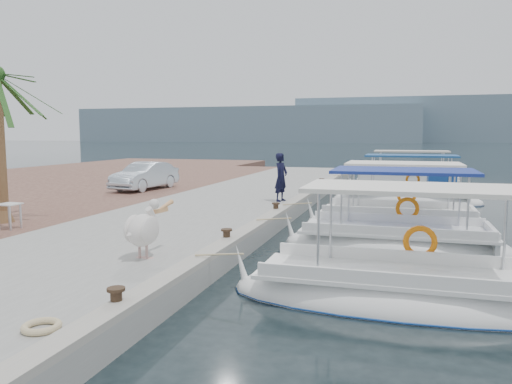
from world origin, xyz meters
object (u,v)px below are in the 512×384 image
Objects in this scene: fishing_caique_a at (403,298)px; fisherman at (281,177)px; fishing_caique_c at (397,224)px; parked_car at (145,176)px; fishing_caique_d at (408,199)px; pelican at (144,229)px; fishing_caique_b at (395,246)px; fishing_caique_e at (407,186)px.

fishing_caique_a is 3.43× the size of fisherman.
fishing_caique_c reaches higher than parked_car.
fishing_caique_c is 6.72m from fishing_caique_d.
fishing_caique_d is (0.19, 14.62, 0.07)m from fishing_caique_a.
fishing_caique_d is 4.22× the size of pelican.
fishing_caique_a is 1.07× the size of fishing_caique_b.
fishing_caique_c is 13.17m from fishing_caique_e.
fishing_caique_d is at bearing 89.27° from fishing_caique_a.
fisherman is at bearing 86.10° from pelican.
parked_car is at bearing 118.87° from pelican.
fisherman is at bearing 115.74° from fishing_caique_a.
fishing_caique_a is at bearing -0.32° from pelican.
fisherman reaches higher than fishing_caique_a.
fishing_caique_a is at bearing -88.34° from fishing_caique_c.
fishing_caique_d is at bearing 68.96° from pelican.
fishing_caique_d is 12.58m from parked_car.
fishing_caique_e is (-0.01, 6.45, -0.07)m from fishing_caique_d.
parked_car is (-12.29, -8.90, 1.04)m from fishing_caique_e.
fishing_caique_c and fishing_caique_d have the same top height.
fishing_caique_b is 14.17m from parked_car.
fishing_caique_d is (0.41, 10.07, 0.07)m from fishing_caique_b.
fisherman is (-4.94, -4.76, 1.27)m from fishing_caique_d.
fishing_caique_d is at bearing 17.44° from parked_car.
fishing_caique_c is 5.11m from fisherman.
fishing_caique_b is at bearing -26.49° from parked_car.
parked_car is (-6.69, 12.14, 0.02)m from pelican.
fishing_caique_b and fishing_caique_e have the same top height.
fishing_caique_d is at bearing -29.77° from fisherman.
fishing_caique_e is at bearing 88.64° from fishing_caique_b.
fishing_caique_e is (0.39, 16.53, 0.00)m from fishing_caique_b.
fishing_caique_a and fishing_caique_b have the same top height.
fishing_caique_c is 0.88× the size of fishing_caique_e.
fisherman is (-4.52, 1.95, 1.34)m from fishing_caique_c.
fishing_caique_b is 10.08m from fishing_caique_d.
fishing_caique_e is 4.34× the size of pelican.
fishing_caique_a is 7.91m from fishing_caique_c.
fishing_caique_e is 1.73× the size of parked_car.
fishing_caique_d is at bearing 86.45° from fishing_caique_c.
pelican is (-5.20, -4.51, 1.02)m from fishing_caique_b.
fishing_caique_a is 0.95× the size of fishing_caique_e.
fishing_caique_b is 3.85× the size of pelican.
fishing_caique_d is at bearing -89.87° from fishing_caique_e.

